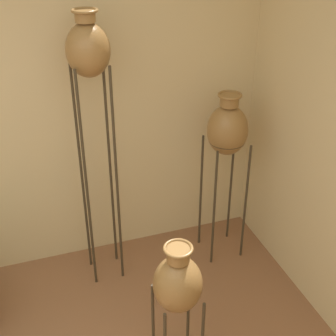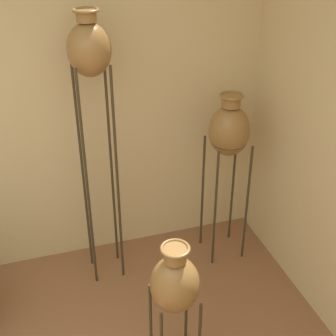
{
  "view_description": "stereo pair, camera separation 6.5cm",
  "coord_description": "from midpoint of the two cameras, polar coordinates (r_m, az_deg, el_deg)",
  "views": [
    {
      "loc": [
        0.31,
        -1.12,
        2.69
      ],
      "look_at": [
        1.19,
        1.48,
        1.11
      ],
      "focal_mm": 50.0,
      "sensor_mm": 36.0,
      "label": 1
    },
    {
      "loc": [
        0.37,
        -1.14,
        2.69
      ],
      "look_at": [
        1.19,
        1.48,
        1.11
      ],
      "focal_mm": 50.0,
      "sensor_mm": 36.0,
      "label": 2
    }
  ],
  "objects": [
    {
      "name": "vase_stand_tall",
      "position": [
        3.15,
        -8.9,
        12.85
      ],
      "size": [
        0.29,
        0.29,
        2.11
      ],
      "color": "#382D1E",
      "rests_on": "ground_plane"
    },
    {
      "name": "vase_stand_medium",
      "position": [
        3.62,
        7.96,
        4.33
      ],
      "size": [
        0.32,
        0.32,
        1.45
      ],
      "color": "#382D1E",
      "rests_on": "ground_plane"
    },
    {
      "name": "vase_stand_short",
      "position": [
        2.82,
        1.52,
        -13.99
      ],
      "size": [
        0.29,
        0.29,
        1.01
      ],
      "color": "#382D1E",
      "rests_on": "ground_plane"
    }
  ]
}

